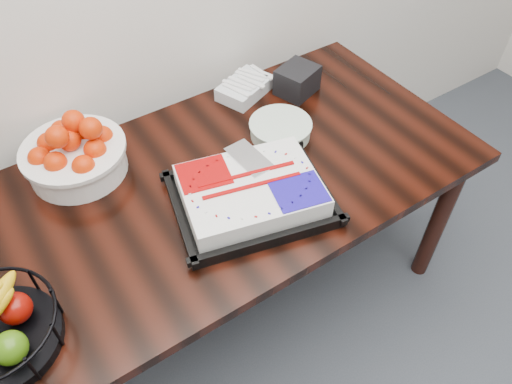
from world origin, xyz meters
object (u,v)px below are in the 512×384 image
cake_tray (251,194)px  tangerine_bowl (73,150)px  table (219,196)px  napkin_box (297,80)px  plate_stack (280,129)px

cake_tray → tangerine_bowl: size_ratio=1.63×
table → napkin_box: bearing=25.6°
tangerine_bowl → plate_stack: (0.68, -0.23, -0.07)m
table → napkin_box: (0.52, 0.25, 0.14)m
plate_stack → napkin_box: (0.21, 0.18, 0.03)m
tangerine_bowl → cake_tray: bearing=-48.1°
tangerine_bowl → napkin_box: bearing=-3.1°
table → cake_tray: bearing=-78.3°
cake_tray → napkin_box: bearing=39.6°
tangerine_bowl → plate_stack: bearing=-18.7°
cake_tray → plate_stack: 0.35m
table → plate_stack: bearing=12.2°
plate_stack → tangerine_bowl: bearing=161.3°
tangerine_bowl → napkin_box: size_ratio=2.29×
table → napkin_box: napkin_box is taller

